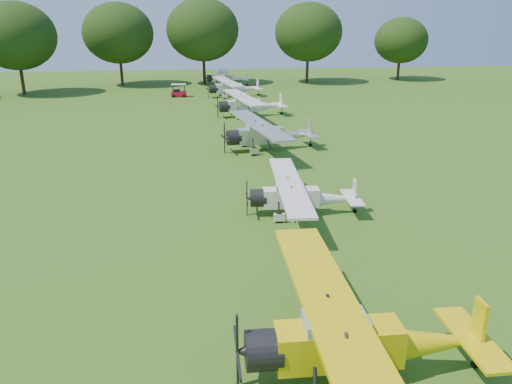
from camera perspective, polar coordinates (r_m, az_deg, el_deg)
ground at (r=26.05m, az=3.06°, el=-3.18°), size 160.00×160.00×0.00m
tree_belt at (r=25.21m, az=11.61°, el=14.57°), size 137.36×130.27×14.52m
aircraft_2 at (r=15.02m, az=11.56°, el=-15.95°), size 7.53×11.97×2.37m
aircraft_3 at (r=26.45m, az=5.01°, el=-0.26°), size 6.14×9.78×1.92m
aircraft_4 at (r=39.47m, az=1.27°, el=6.79°), size 7.63×12.08×2.37m
aircraft_5 at (r=53.40m, az=-0.81°, el=10.08°), size 7.49×11.87×2.33m
aircraft_6 at (r=67.11m, az=-2.70°, el=11.93°), size 7.30×11.56×2.27m
aircraft_7 at (r=79.01m, az=-3.49°, el=12.97°), size 6.78×10.77×2.11m
golf_cart at (r=67.92m, az=-8.85°, el=11.16°), size 2.02×1.32×1.67m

